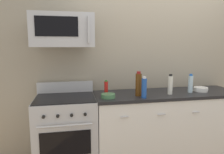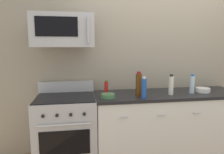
{
  "view_description": "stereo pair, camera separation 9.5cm",
  "coord_description": "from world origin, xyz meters",
  "px_view_note": "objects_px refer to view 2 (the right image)",
  "views": [
    {
      "loc": [
        -1.32,
        -2.6,
        1.56
      ],
      "look_at": [
        -0.81,
        -0.05,
        1.17
      ],
      "focal_mm": 32.88,
      "sensor_mm": 36.0,
      "label": 1
    },
    {
      "loc": [
        -1.23,
        -2.61,
        1.56
      ],
      "look_at": [
        -0.81,
        -0.05,
        1.17
      ],
      "focal_mm": 32.88,
      "sensor_mm": 36.0,
      "label": 2
    }
  ],
  "objects_px": {
    "bottle_hot_sauce_red": "(106,88)",
    "range_oven": "(66,130)",
    "bottle_wine_amber": "(139,85)",
    "bowl_green_glaze": "(108,96)",
    "bowl_white_ceramic": "(203,90)",
    "bottle_soda_blue": "(144,88)",
    "bottle_water_clear": "(192,84)",
    "bottle_vinegar_white": "(171,85)",
    "microwave": "(63,31)"
  },
  "relations": [
    {
      "from": "bottle_vinegar_white",
      "to": "bowl_white_ceramic",
      "type": "relative_size",
      "value": 1.38
    },
    {
      "from": "bottle_soda_blue",
      "to": "bottle_vinegar_white",
      "type": "relative_size",
      "value": 0.99
    },
    {
      "from": "bottle_water_clear",
      "to": "bowl_white_ceramic",
      "type": "xyz_separation_m",
      "value": [
        0.19,
        0.04,
        -0.09
      ]
    },
    {
      "from": "bowl_green_glaze",
      "to": "bottle_soda_blue",
      "type": "bearing_deg",
      "value": -11.72
    },
    {
      "from": "bottle_vinegar_white",
      "to": "bottle_wine_amber",
      "type": "bearing_deg",
      "value": -179.68
    },
    {
      "from": "bottle_wine_amber",
      "to": "bowl_white_ceramic",
      "type": "height_order",
      "value": "bottle_wine_amber"
    },
    {
      "from": "bottle_soda_blue",
      "to": "bottle_hot_sauce_red",
      "type": "bearing_deg",
      "value": 151.42
    },
    {
      "from": "bottle_wine_amber",
      "to": "bowl_white_ceramic",
      "type": "relative_size",
      "value": 1.62
    },
    {
      "from": "bottle_hot_sauce_red",
      "to": "bottle_wine_amber",
      "type": "bearing_deg",
      "value": -16.33
    },
    {
      "from": "range_oven",
      "to": "bottle_water_clear",
      "type": "relative_size",
      "value": 4.1
    },
    {
      "from": "bowl_white_ceramic",
      "to": "bowl_green_glaze",
      "type": "distance_m",
      "value": 1.38
    },
    {
      "from": "range_oven",
      "to": "microwave",
      "type": "height_order",
      "value": "microwave"
    },
    {
      "from": "bottle_soda_blue",
      "to": "bowl_green_glaze",
      "type": "relative_size",
      "value": 1.53
    },
    {
      "from": "bottle_vinegar_white",
      "to": "bottle_hot_sauce_red",
      "type": "bearing_deg",
      "value": 172.23
    },
    {
      "from": "bottle_water_clear",
      "to": "bottle_vinegar_white",
      "type": "xyz_separation_m",
      "value": [
        -0.33,
        -0.04,
        0.01
      ]
    },
    {
      "from": "bottle_wine_amber",
      "to": "bottle_vinegar_white",
      "type": "distance_m",
      "value": 0.45
    },
    {
      "from": "range_oven",
      "to": "bowl_white_ceramic",
      "type": "relative_size",
      "value": 5.43
    },
    {
      "from": "bowl_white_ceramic",
      "to": "bottle_hot_sauce_red",
      "type": "bearing_deg",
      "value": 178.61
    },
    {
      "from": "bottle_hot_sauce_red",
      "to": "range_oven",
      "type": "bearing_deg",
      "value": -179.15
    },
    {
      "from": "bottle_hot_sauce_red",
      "to": "bottle_wine_amber",
      "type": "xyz_separation_m",
      "value": [
        0.41,
        -0.12,
        0.06
      ]
    },
    {
      "from": "microwave",
      "to": "bottle_water_clear",
      "type": "relative_size",
      "value": 2.86
    },
    {
      "from": "bottle_wine_amber",
      "to": "bowl_green_glaze",
      "type": "relative_size",
      "value": 1.81
    },
    {
      "from": "bottle_soda_blue",
      "to": "bottle_wine_amber",
      "type": "distance_m",
      "value": 0.13
    },
    {
      "from": "bottle_wine_amber",
      "to": "microwave",
      "type": "bearing_deg",
      "value": 170.56
    },
    {
      "from": "bottle_water_clear",
      "to": "bowl_green_glaze",
      "type": "bearing_deg",
      "value": -176.44
    },
    {
      "from": "range_oven",
      "to": "bottle_water_clear",
      "type": "bearing_deg",
      "value": -2.23
    },
    {
      "from": "microwave",
      "to": "bottle_water_clear",
      "type": "xyz_separation_m",
      "value": [
        1.71,
        -0.11,
        -0.71
      ]
    },
    {
      "from": "bottle_hot_sauce_red",
      "to": "bowl_green_glaze",
      "type": "distance_m",
      "value": 0.16
    },
    {
      "from": "bottle_hot_sauce_red",
      "to": "bowl_green_glaze",
      "type": "xyz_separation_m",
      "value": [
        -0.0,
        -0.15,
        -0.07
      ]
    },
    {
      "from": "bottle_water_clear",
      "to": "bottle_soda_blue",
      "type": "distance_m",
      "value": 0.76
    },
    {
      "from": "range_oven",
      "to": "bowl_green_glaze",
      "type": "xyz_separation_m",
      "value": [
        0.53,
        -0.14,
        0.48
      ]
    },
    {
      "from": "range_oven",
      "to": "microwave",
      "type": "bearing_deg",
      "value": 89.71
    },
    {
      "from": "microwave",
      "to": "bottle_soda_blue",
      "type": "height_order",
      "value": "microwave"
    },
    {
      "from": "bottle_hot_sauce_red",
      "to": "microwave",
      "type": "bearing_deg",
      "value": 176.03
    },
    {
      "from": "bowl_green_glaze",
      "to": "bottle_wine_amber",
      "type": "bearing_deg",
      "value": 4.07
    },
    {
      "from": "bottle_vinegar_white",
      "to": "bowl_green_glaze",
      "type": "bearing_deg",
      "value": -177.89
    },
    {
      "from": "microwave",
      "to": "bottle_vinegar_white",
      "type": "height_order",
      "value": "microwave"
    },
    {
      "from": "bottle_hot_sauce_red",
      "to": "bottle_soda_blue",
      "type": "relative_size",
      "value": 0.74
    },
    {
      "from": "range_oven",
      "to": "microwave",
      "type": "xyz_separation_m",
      "value": [
        0.0,
        0.04,
        1.28
      ]
    },
    {
      "from": "microwave",
      "to": "bottle_wine_amber",
      "type": "xyz_separation_m",
      "value": [
        0.94,
        -0.16,
        -0.68
      ]
    },
    {
      "from": "bottle_hot_sauce_red",
      "to": "bowl_green_glaze",
      "type": "bearing_deg",
      "value": -90.37
    },
    {
      "from": "range_oven",
      "to": "bowl_white_ceramic",
      "type": "bearing_deg",
      "value": -0.76
    },
    {
      "from": "bowl_white_ceramic",
      "to": "bottle_wine_amber",
      "type": "bearing_deg",
      "value": -174.95
    },
    {
      "from": "bottle_wine_amber",
      "to": "bowl_green_glaze",
      "type": "xyz_separation_m",
      "value": [
        -0.41,
        -0.03,
        -0.12
      ]
    },
    {
      "from": "microwave",
      "to": "bottle_hot_sauce_red",
      "type": "bearing_deg",
      "value": -3.97
    },
    {
      "from": "microwave",
      "to": "bowl_green_glaze",
      "type": "bearing_deg",
      "value": -19.21
    },
    {
      "from": "bottle_soda_blue",
      "to": "bowl_white_ceramic",
      "type": "height_order",
      "value": "bottle_soda_blue"
    },
    {
      "from": "microwave",
      "to": "bowl_white_ceramic",
      "type": "distance_m",
      "value": 2.06
    },
    {
      "from": "bottle_water_clear",
      "to": "bowl_white_ceramic",
      "type": "bearing_deg",
      "value": 12.0
    },
    {
      "from": "bottle_vinegar_white",
      "to": "bowl_green_glaze",
      "type": "relative_size",
      "value": 1.55
    }
  ]
}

